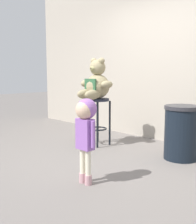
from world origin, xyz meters
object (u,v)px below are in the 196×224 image
object	(u,v)px
trash_bin	(181,132)
teddy_bear	(96,84)
bar_stool_with_teddy	(98,112)
child_walking	(86,122)

from	to	relation	value
trash_bin	teddy_bear	bearing A→B (deg)	-167.45
bar_stool_with_teddy	trash_bin	world-z (taller)	bar_stool_with_teddy
bar_stool_with_teddy	child_walking	world-z (taller)	child_walking
child_walking	teddy_bear	bearing A→B (deg)	-123.70
teddy_bear	trash_bin	size ratio (longest dim) A/B	0.87
child_walking	trash_bin	xyz separation A→B (m)	(0.26, 1.53, -0.29)
bar_stool_with_teddy	teddy_bear	world-z (taller)	teddy_bear
child_walking	trash_bin	world-z (taller)	child_walking
bar_stool_with_teddy	child_walking	xyz separation A→B (m)	(1.11, -1.26, 0.12)
bar_stool_with_teddy	teddy_bear	bearing A→B (deg)	-90.00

